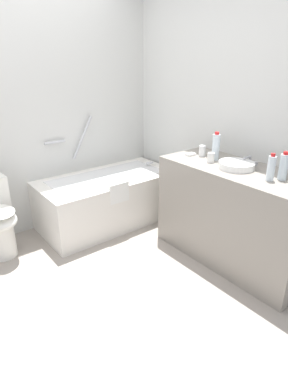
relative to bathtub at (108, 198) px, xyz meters
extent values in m
plane|color=#9E9389|center=(-0.81, -0.88, -0.29)|extent=(4.18, 4.18, 0.00)
cube|color=silver|center=(-0.81, 0.42, 0.94)|extent=(3.58, 0.10, 2.46)
cube|color=silver|center=(0.83, -0.88, 0.94)|extent=(0.10, 2.89, 2.46)
cube|color=white|center=(0.00, 0.00, -0.02)|extent=(1.50, 0.73, 0.54)
cube|color=white|center=(0.00, 0.00, 0.21)|extent=(1.23, 0.53, 0.09)
cylinder|color=silver|center=(0.58, 0.00, 0.29)|extent=(0.09, 0.03, 0.03)
cylinder|color=silver|center=(-0.09, 0.34, 0.63)|extent=(0.27, 0.03, 0.45)
cylinder|color=silver|center=(-0.41, 0.34, 0.62)|extent=(0.23, 0.03, 0.03)
cube|color=white|center=(-0.09, -0.36, 0.20)|extent=(0.22, 0.03, 0.20)
cylinder|color=white|center=(-1.15, 0.02, -0.09)|extent=(0.24, 0.24, 0.39)
cube|color=gray|center=(0.49, -1.31, 0.15)|extent=(0.58, 1.38, 0.87)
cylinder|color=white|center=(0.47, -1.29, 0.61)|extent=(0.29, 0.29, 0.05)
cylinder|color=#AEAEB3|center=(0.66, -1.29, 0.61)|extent=(0.02, 0.02, 0.07)
cylinder|color=#AEAEB3|center=(0.61, -1.29, 0.65)|extent=(0.09, 0.02, 0.02)
cylinder|color=#AEAEB3|center=(0.66, -1.35, 0.60)|extent=(0.03, 0.03, 0.04)
cylinder|color=#AEAEB3|center=(0.66, -1.23, 0.60)|extent=(0.03, 0.03, 0.04)
cylinder|color=silver|center=(0.52, -1.01, 0.70)|extent=(0.07, 0.07, 0.23)
cylinder|color=red|center=(0.52, -1.01, 0.82)|extent=(0.04, 0.04, 0.02)
cylinder|color=silver|center=(0.52, -1.66, 0.68)|extent=(0.07, 0.07, 0.19)
cylinder|color=red|center=(0.52, -1.66, 0.78)|extent=(0.04, 0.04, 0.02)
cylinder|color=silver|center=(0.43, -1.62, 0.67)|extent=(0.06, 0.06, 0.19)
cylinder|color=red|center=(0.43, -1.62, 0.78)|extent=(0.03, 0.03, 0.02)
cylinder|color=white|center=(0.52, -0.86, 0.63)|extent=(0.06, 0.06, 0.10)
cylinder|color=white|center=(0.43, -1.04, 0.62)|extent=(0.06, 0.06, 0.09)
cube|color=white|center=(0.45, -0.78, 0.59)|extent=(0.09, 0.06, 0.02)
camera|label=1|loc=(-1.70, -2.80, 1.42)|focal=29.97mm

